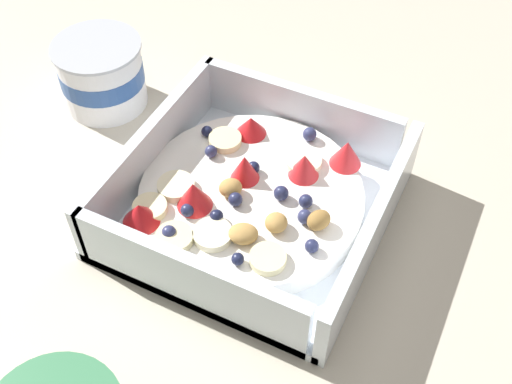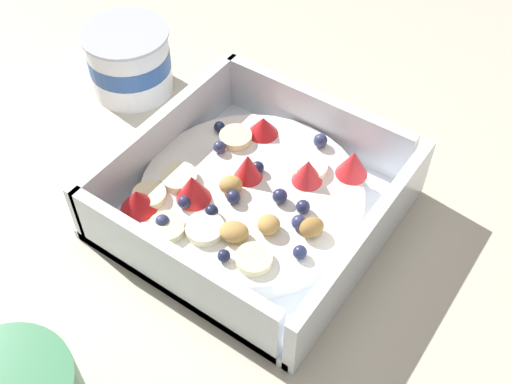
% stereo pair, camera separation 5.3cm
% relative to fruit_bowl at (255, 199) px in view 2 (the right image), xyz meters
% --- Properties ---
extents(ground_plane, '(2.40, 2.40, 0.00)m').
position_rel_fruit_bowl_xyz_m(ground_plane, '(-0.01, 0.00, -0.02)').
color(ground_plane, beige).
extents(fruit_bowl, '(0.21, 0.21, 0.06)m').
position_rel_fruit_bowl_xyz_m(fruit_bowl, '(0.00, 0.00, 0.00)').
color(fruit_bowl, white).
rests_on(fruit_bowl, ground).
extents(spoon, '(0.03, 0.17, 0.01)m').
position_rel_fruit_bowl_xyz_m(spoon, '(0.15, 0.00, -0.02)').
color(spoon, silver).
rests_on(spoon, ground).
extents(yogurt_cup, '(0.09, 0.09, 0.07)m').
position_rel_fruit_bowl_xyz_m(yogurt_cup, '(0.07, 0.20, 0.01)').
color(yogurt_cup, white).
rests_on(yogurt_cup, ground).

